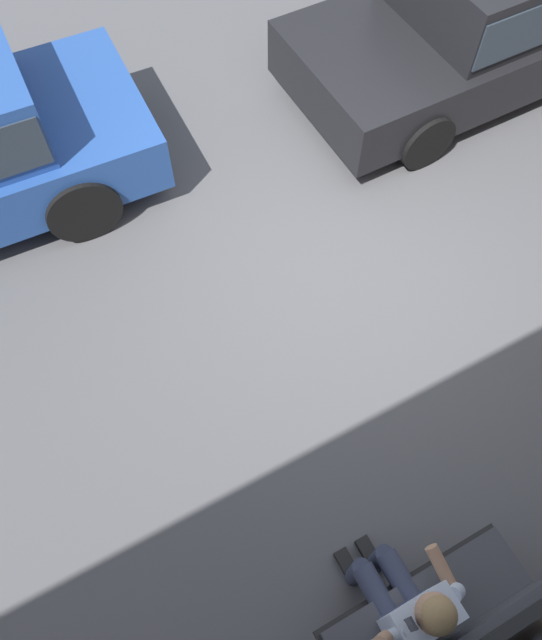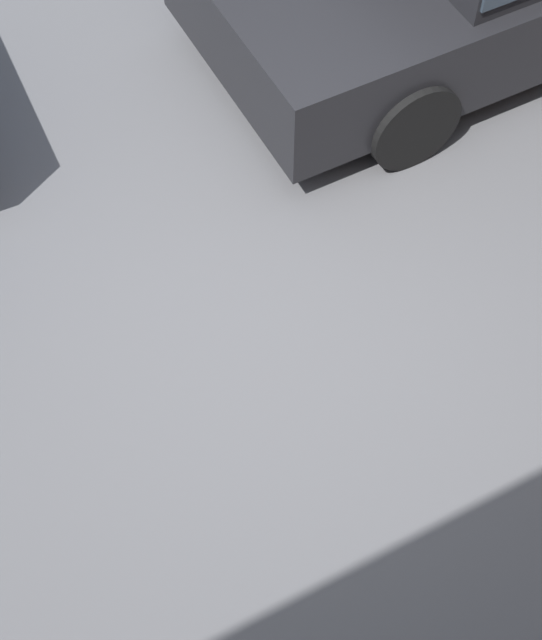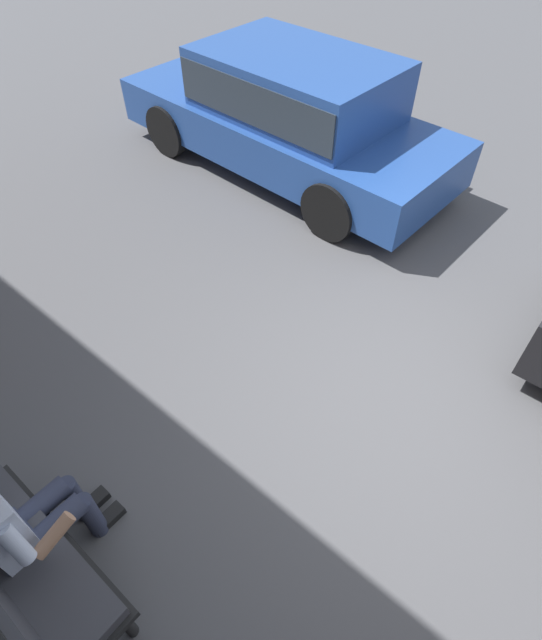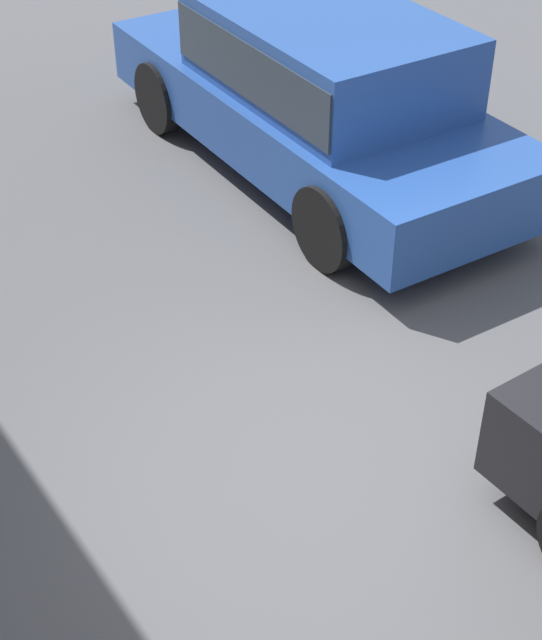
% 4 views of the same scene
% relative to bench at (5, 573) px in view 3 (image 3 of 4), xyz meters
% --- Properties ---
extents(ground_plane, '(60.00, 60.00, 0.00)m').
position_rel_bench_xyz_m(ground_plane, '(-1.16, -2.90, -0.55)').
color(ground_plane, '#4C4C4F').
extents(bench, '(1.41, 0.55, 0.98)m').
position_rel_bench_xyz_m(bench, '(0.00, 0.00, 0.00)').
color(bench, black).
rests_on(bench, ground_plane).
extents(person_on_phone, '(0.73, 0.74, 1.32)m').
position_rel_bench_xyz_m(person_on_phone, '(0.15, -0.22, 0.14)').
color(person_on_phone, '#2D3347').
rests_on(person_on_phone, ground_plane).
extents(parked_car_mid, '(4.70, 2.01, 1.52)m').
position_rel_bench_xyz_m(parked_car_mid, '(2.12, -5.27, 0.28)').
color(parked_car_mid, '#23478E').
rests_on(parked_car_mid, ground_plane).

